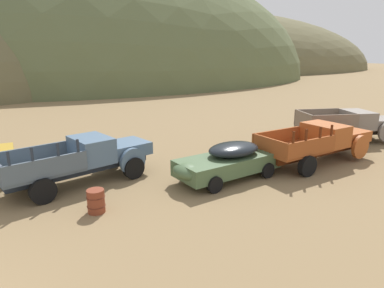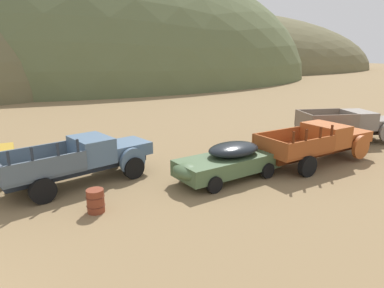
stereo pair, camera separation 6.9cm
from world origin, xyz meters
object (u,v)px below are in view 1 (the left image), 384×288
at_px(truck_chalk_blue, 90,158).
at_px(car_weathered_green, 226,161).
at_px(truck_primer_gray, 354,125).
at_px(truck_oxide_orange, 322,141).
at_px(oil_drum_by_truck, 96,201).

height_order(truck_chalk_blue, car_weathered_green, truck_chalk_blue).
height_order(car_weathered_green, truck_primer_gray, truck_primer_gray).
bearing_deg(truck_chalk_blue, truck_oxide_orange, -27.52).
bearing_deg(truck_oxide_orange, car_weathered_green, 175.07).
height_order(truck_chalk_blue, truck_primer_gray, truck_chalk_blue).
bearing_deg(truck_chalk_blue, oil_drum_by_truck, -112.49).
bearing_deg(car_weathered_green, truck_oxide_orange, 172.50).
bearing_deg(car_weathered_green, truck_primer_gray, -176.89).
relative_size(truck_chalk_blue, truck_primer_gray, 1.02).
bearing_deg(car_weathered_green, truck_chalk_blue, -32.94).
bearing_deg(truck_primer_gray, car_weathered_green, -152.15).
relative_size(truck_oxide_orange, truck_primer_gray, 1.04).
relative_size(car_weathered_green, oil_drum_by_truck, 6.29).
height_order(truck_chalk_blue, truck_oxide_orange, same).
distance_m(car_weathered_green, truck_primer_gray, 10.61).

